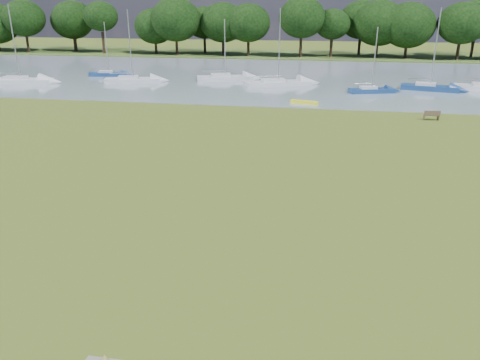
% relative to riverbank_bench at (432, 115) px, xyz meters
% --- Properties ---
extents(ground, '(220.00, 220.00, 0.00)m').
position_rel_riverbank_bench_xyz_m(ground, '(-12.97, -19.17, -0.42)').
color(ground, olive).
extents(river, '(220.00, 40.00, 0.10)m').
position_rel_riverbank_bench_xyz_m(river, '(-12.97, 22.83, -0.42)').
color(river, gray).
rests_on(river, ground).
extents(far_bank, '(220.00, 20.00, 0.40)m').
position_rel_riverbank_bench_xyz_m(far_bank, '(-12.97, 52.83, -0.42)').
color(far_bank, '#4C6626').
rests_on(far_bank, ground).
extents(riverbank_bench, '(1.37, 0.51, 0.83)m').
position_rel_riverbank_bench_xyz_m(riverbank_bench, '(0.00, 0.00, 0.00)').
color(riverbank_bench, brown).
rests_on(riverbank_bench, ground).
extents(kayak, '(2.82, 1.40, 0.27)m').
position_rel_riverbank_bench_xyz_m(kayak, '(-10.91, 5.04, -0.23)').
color(kayak, '#FFFB21').
rests_on(kayak, river).
extents(tree_line, '(116.76, 8.69, 10.51)m').
position_rel_riverbank_bench_xyz_m(tree_line, '(-25.88, 48.83, 5.88)').
color(tree_line, black).
rests_on(tree_line, far_bank).
extents(sailboat_0, '(7.92, 3.34, 9.12)m').
position_rel_riverbank_bench_xyz_m(sailboat_0, '(-46.13, 11.52, 0.14)').
color(sailboat_0, silver).
rests_on(sailboat_0, river).
extents(sailboat_2, '(8.04, 4.90, 8.73)m').
position_rel_riverbank_bench_xyz_m(sailboat_2, '(-14.60, 15.40, 0.10)').
color(sailboat_2, silver).
rests_on(sailboat_2, river).
extents(sailboat_3, '(5.20, 2.82, 6.91)m').
position_rel_riverbank_bench_xyz_m(sailboat_3, '(-3.95, 12.29, 0.08)').
color(sailboat_3, navy).
rests_on(sailboat_3, river).
extents(sailboat_4, '(6.42, 3.12, 8.84)m').
position_rel_riverbank_bench_xyz_m(sailboat_4, '(2.66, 15.06, 0.16)').
color(sailboat_4, navy).
rests_on(sailboat_4, river).
extents(sailboat_5, '(5.34, 2.43, 6.98)m').
position_rel_riverbank_bench_xyz_m(sailboat_5, '(-38.07, 19.41, 0.07)').
color(sailboat_5, navy).
rests_on(sailboat_5, river).
extents(sailboat_7, '(7.41, 3.97, 7.43)m').
position_rel_riverbank_bench_xyz_m(sailboat_7, '(-21.75, 18.49, 0.11)').
color(sailboat_7, silver).
rests_on(sailboat_7, river).
extents(sailboat_8, '(7.05, 3.75, 8.63)m').
position_rel_riverbank_bench_xyz_m(sailboat_8, '(-32.75, 14.69, 0.11)').
color(sailboat_8, silver).
rests_on(sailboat_8, river).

